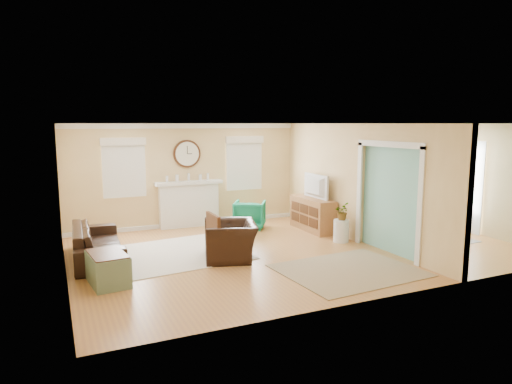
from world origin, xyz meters
TOP-DOWN VIEW (x-y plane):
  - floor at (0.00, 0.00)m, footprint 9.00×9.00m
  - wall_back at (0.00, 3.00)m, footprint 9.00×0.02m
  - wall_front at (0.00, -3.00)m, footprint 9.00×0.02m
  - wall_left at (-4.50, 0.00)m, footprint 0.02×6.00m
  - wall_right at (4.50, 0.00)m, footprint 0.02×6.00m
  - ceiling at (0.00, 0.00)m, footprint 9.00×6.00m
  - partition at (1.51, 0.28)m, footprint 0.17×6.00m
  - fireplace at (-1.50, 2.88)m, footprint 1.70×0.30m
  - wall_clock at (-1.50, 2.97)m, footprint 0.70×0.07m
  - window_left at (-3.05, 2.95)m, footprint 1.05×0.13m
  - window_right at (0.05, 2.95)m, footprint 1.05×0.13m
  - french_doors at (4.45, 0.00)m, footprint 0.06×1.70m
  - pendant at (3.00, 0.00)m, footprint 0.30×0.30m
  - rug_cream at (-2.53, 0.59)m, footprint 2.97×2.65m
  - rug_jute at (0.11, -1.73)m, footprint 2.47×2.07m
  - rug_grey at (2.80, 0.17)m, footprint 2.35×2.94m
  - sofa at (-3.90, 0.86)m, footprint 0.97×2.29m
  - eames_chair at (-1.55, -0.16)m, footprint 1.25×1.34m
  - green_chair at (-0.17, 2.09)m, footprint 1.02×1.03m
  - trunk at (-3.89, -0.66)m, footprint 0.65×0.96m
  - credenza at (1.15, 1.25)m, footprint 0.49×1.44m
  - tv at (1.13, 1.25)m, footprint 0.14×1.01m
  - garden_stool at (1.14, 0.01)m, footprint 0.34×0.34m
  - potted_plant at (1.14, 0.01)m, footprint 0.43×0.44m
  - dining_table at (2.80, 0.17)m, footprint 1.51×2.14m
  - dining_chair_n at (2.87, 1.32)m, footprint 0.45×0.45m
  - dining_chair_s at (2.78, -0.92)m, footprint 0.42×0.42m
  - dining_chair_w at (2.16, 0.09)m, footprint 0.47×0.47m
  - dining_chair_e at (3.45, 0.12)m, footprint 0.44×0.44m

SIDE VIEW (x-z plane):
  - floor at x=0.00m, z-range 0.00..0.00m
  - rug_grey at x=2.80m, z-range 0.00..0.01m
  - rug_jute at x=0.11m, z-range 0.00..0.01m
  - rug_cream at x=-2.53m, z-range 0.00..0.01m
  - garden_stool at x=1.14m, z-range 0.00..0.50m
  - trunk at x=-3.89m, z-range 0.00..0.52m
  - sofa at x=-3.90m, z-range 0.00..0.66m
  - dining_table at x=2.80m, z-range 0.00..0.68m
  - green_chair at x=-0.17m, z-range 0.00..0.69m
  - eames_chair at x=-1.55m, z-range 0.00..0.72m
  - credenza at x=1.15m, z-range 0.00..0.80m
  - dining_chair_n at x=2.87m, z-range 0.08..0.95m
  - dining_chair_w at x=2.16m, z-range 0.08..0.96m
  - dining_chair_s at x=2.78m, z-range 0.08..0.98m
  - dining_chair_e at x=3.45m, z-range 0.08..0.98m
  - fireplace at x=-1.50m, z-range 0.01..1.18m
  - potted_plant at x=1.14m, z-range 0.50..0.87m
  - tv at x=1.13m, z-range 0.80..1.38m
  - french_doors at x=4.45m, z-range 0.00..2.20m
  - wall_back at x=0.00m, z-range 0.00..2.60m
  - wall_front at x=0.00m, z-range 0.00..2.60m
  - wall_left at x=-4.50m, z-range 0.00..2.60m
  - wall_right at x=4.50m, z-range 0.00..2.60m
  - partition at x=1.51m, z-range 0.06..2.66m
  - window_left at x=-3.05m, z-range 0.95..2.37m
  - window_right at x=0.05m, z-range 0.95..2.37m
  - wall_clock at x=-1.50m, z-range 1.50..2.20m
  - pendant at x=3.00m, z-range 1.93..2.48m
  - ceiling at x=0.00m, z-range 2.59..2.61m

